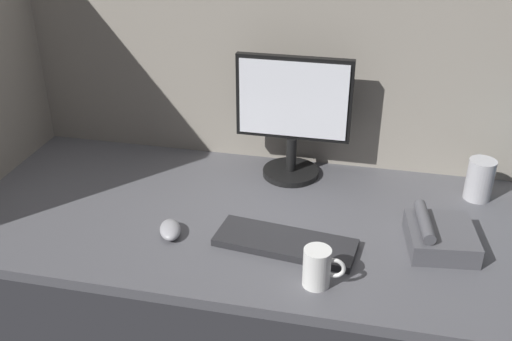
{
  "coord_description": "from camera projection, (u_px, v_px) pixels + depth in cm",
  "views": [
    {
      "loc": [
        29.4,
        -140.71,
        91.08
      ],
      "look_at": [
        1.85,
        0.0,
        14.0
      ],
      "focal_mm": 41.26,
      "sensor_mm": 36.0,
      "label": 1
    }
  ],
  "objects": [
    {
      "name": "keyboard",
      "position": [
        285.0,
        243.0,
        1.55
      ],
      "size": [
        38.27,
        17.24,
        2.0
      ],
      "primitive_type": "cube",
      "rotation": [
        0.0,
        0.0,
        -0.12
      ],
      "color": "#262628",
      "rests_on": "ground_plane"
    },
    {
      "name": "monitor",
      "position": [
        293.0,
        114.0,
        1.81
      ],
      "size": [
        35.51,
        18.0,
        39.02
      ],
      "color": "black",
      "rests_on": "ground_plane"
    },
    {
      "name": "mouse",
      "position": [
        170.0,
        230.0,
        1.59
      ],
      "size": [
        8.88,
        11.02,
        3.4
      ],
      "primitive_type": "ellipsoid",
      "rotation": [
        0.0,
        0.0,
        0.4
      ],
      "color": "#99999E",
      "rests_on": "ground_plane"
    },
    {
      "name": "ground_plane",
      "position": [
        261.0,
        217.0,
        1.7
      ],
      "size": [
        180.0,
        80.0,
        3.0
      ],
      "primitive_type": "cube",
      "color": "#515156"
    },
    {
      "name": "mug_ceramic_white",
      "position": [
        318.0,
        267.0,
        1.39
      ],
      "size": [
        10.17,
        6.65,
        10.08
      ],
      "color": "white",
      "rests_on": "ground_plane"
    },
    {
      "name": "mug_steel",
      "position": [
        480.0,
        180.0,
        1.74
      ],
      "size": [
        7.93,
        7.93,
        12.66
      ],
      "color": "#B2B2B7",
      "rests_on": "ground_plane"
    },
    {
      "name": "desk_phone",
      "position": [
        439.0,
        236.0,
        1.54
      ],
      "size": [
        19.18,
        20.93,
        8.8
      ],
      "color": "#4C4C51",
      "rests_on": "ground_plane"
    },
    {
      "name": "cubicle_wall_back",
      "position": [
        286.0,
        47.0,
        1.84
      ],
      "size": [
        180.0,
        5.5,
        76.37
      ],
      "color": "gray",
      "rests_on": "ground_plane"
    }
  ]
}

